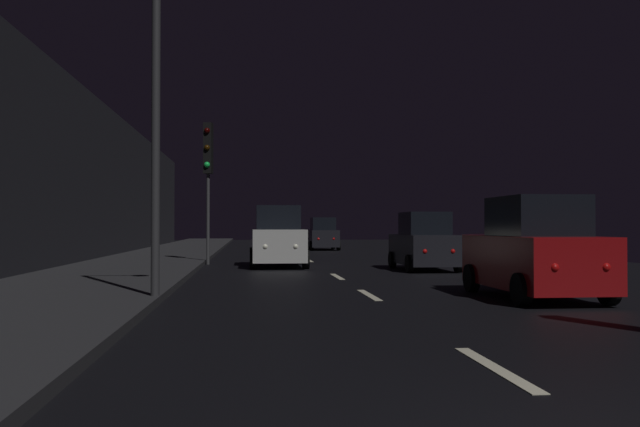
% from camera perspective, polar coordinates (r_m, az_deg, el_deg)
% --- Properties ---
extents(ground, '(25.01, 84.00, 0.02)m').
position_cam_1_polar(ground, '(28.35, -0.91, -3.97)').
color(ground, black).
extents(sidewalk_left, '(4.40, 84.00, 0.15)m').
position_cam_1_polar(sidewalk_left, '(28.50, -13.67, -3.75)').
color(sidewalk_left, '#28282B').
rests_on(sidewalk_left, ground).
extents(building_facade_left, '(0.80, 63.00, 6.56)m').
position_cam_1_polar(building_facade_left, '(25.59, -20.49, 3.15)').
color(building_facade_left, black).
rests_on(building_facade_left, ground).
extents(lane_centerline, '(0.16, 23.61, 0.01)m').
position_cam_1_polar(lane_centerline, '(17.24, 2.36, -5.81)').
color(lane_centerline, beige).
rests_on(lane_centerline, ground).
extents(traffic_light_far_left, '(0.37, 0.48, 5.29)m').
position_cam_1_polar(traffic_light_far_left, '(25.90, -9.32, 4.37)').
color(traffic_light_far_left, '#38383A').
rests_on(traffic_light_far_left, ground).
extents(streetlamp_overhead, '(1.70, 0.44, 6.97)m').
position_cam_1_polar(streetlamp_overhead, '(13.33, -11.46, 12.88)').
color(streetlamp_overhead, '#2D2D30').
rests_on(streetlamp_overhead, ground).
extents(car_approaching_headlights, '(1.97, 4.27, 2.15)m').
position_cam_1_polar(car_approaching_headlights, '(24.27, -3.55, -2.11)').
color(car_approaching_headlights, silver).
rests_on(car_approaching_headlights, ground).
extents(car_parked_right_far, '(1.73, 3.74, 1.89)m').
position_cam_1_polar(car_parked_right_far, '(22.59, 8.64, -2.49)').
color(car_parked_right_far, black).
rests_on(car_parked_right_far, ground).
extents(car_parked_right_near, '(1.86, 4.02, 2.03)m').
position_cam_1_polar(car_parked_right_near, '(14.34, 17.43, -3.04)').
color(car_parked_right_near, maroon).
rests_on(car_parked_right_near, ground).
extents(car_distant_taillights, '(1.77, 3.84, 1.93)m').
position_cam_1_polar(car_distant_taillights, '(40.98, 0.22, -1.81)').
color(car_distant_taillights, black).
rests_on(car_distant_taillights, ground).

